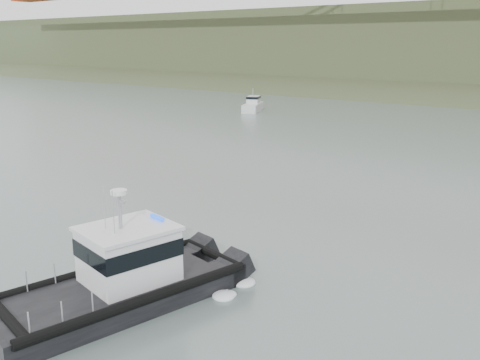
% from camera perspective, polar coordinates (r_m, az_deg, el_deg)
% --- Properties ---
extents(ground, '(400.00, 400.00, 0.00)m').
position_cam_1_polar(ground, '(23.21, -15.47, -10.30)').
color(ground, slate).
rests_on(ground, ground).
extents(patrol_boat, '(5.20, 9.92, 4.58)m').
position_cam_1_polar(patrol_boat, '(20.57, -12.40, -9.90)').
color(patrol_boat, black).
rests_on(patrol_boat, ground).
extents(motorboat, '(4.40, 6.37, 3.34)m').
position_cam_1_polar(motorboat, '(77.51, 1.40, 7.98)').
color(motorboat, silver).
rests_on(motorboat, ground).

